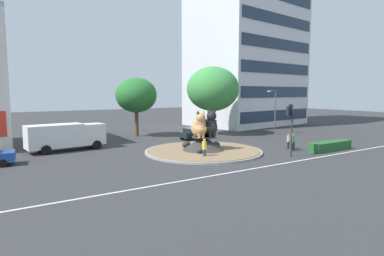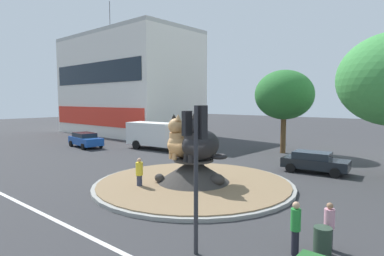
{
  "view_description": "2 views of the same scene",
  "coord_description": "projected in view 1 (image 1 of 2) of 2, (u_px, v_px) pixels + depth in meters",
  "views": [
    {
      "loc": [
        -18.01,
        -25.73,
        5.85
      ],
      "look_at": [
        -0.8,
        0.81,
        2.33
      ],
      "focal_mm": 30.63,
      "sensor_mm": 36.0,
      "label": 1
    },
    {
      "loc": [
        11.38,
        -13.79,
        4.88
      ],
      "look_at": [
        -1.89,
        2.12,
        3.08
      ],
      "focal_mm": 29.64,
      "sensor_mm": 36.0,
      "label": 2
    }
  ],
  "objects": [
    {
      "name": "ground_plane",
      "position": [
        203.0,
        152.0,
        31.84
      ],
      "size": [
        160.0,
        160.0,
        0.0
      ],
      "primitive_type": "plane",
      "color": "#333335"
    },
    {
      "name": "litter_bin",
      "position": [
        292.0,
        145.0,
        33.2
      ],
      "size": [
        0.56,
        0.56,
        0.9
      ],
      "color": "#2D4233",
      "rests_on": "ground"
    },
    {
      "name": "pedestrian_pink_shirt",
      "position": [
        289.0,
        141.0,
        33.6
      ],
      "size": [
        0.33,
        0.33,
        1.58
      ],
      "rotation": [
        0.0,
        0.0,
        1.9
      ],
      "color": "black",
      "rests_on": "ground"
    },
    {
      "name": "pedestrian_green_shirt",
      "position": [
        292.0,
        142.0,
        32.32
      ],
      "size": [
        0.32,
        0.32,
        1.73
      ],
      "rotation": [
        0.0,
        0.0,
        3.58
      ],
      "color": "black",
      "rests_on": "ground"
    },
    {
      "name": "broadleaf_tree_behind_island",
      "position": [
        213.0,
        89.0,
        43.87
      ],
      "size": [
        6.99,
        6.99,
        9.19
      ],
      "color": "brown",
      "rests_on": "ground"
    },
    {
      "name": "pedestrian_yellow_shirt",
      "position": [
        204.0,
        148.0,
        28.65
      ],
      "size": [
        0.39,
        0.39,
        1.77
      ],
      "rotation": [
        0.0,
        0.0,
        5.09
      ],
      "color": "#33384C",
      "rests_on": "ground"
    },
    {
      "name": "streetlight_arm",
      "position": [
        274.0,
        108.0,
        45.07
      ],
      "size": [
        1.84,
        0.47,
        6.1
      ],
      "rotation": [
        0.0,
        0.0,
        3.32
      ],
      "color": "#4C4C51",
      "rests_on": "ground"
    },
    {
      "name": "office_tower",
      "position": [
        248.0,
        37.0,
        57.77
      ],
      "size": [
        20.85,
        15.5,
        30.92
      ],
      "rotation": [
        0.0,
        0.0,
        0.13
      ],
      "color": "silver",
      "rests_on": "ground"
    },
    {
      "name": "delivery_box_truck",
      "position": [
        66.0,
        136.0,
        32.5
      ],
      "size": [
        7.59,
        3.04,
        2.67
      ],
      "rotation": [
        0.0,
        0.0,
        0.09
      ],
      "color": "silver",
      "rests_on": "ground"
    },
    {
      "name": "traffic_light_mast",
      "position": [
        291.0,
        118.0,
        29.14
      ],
      "size": [
        0.79,
        0.46,
        4.73
      ],
      "rotation": [
        0.0,
        0.0,
        1.38
      ],
      "color": "#2D2D33",
      "rests_on": "ground"
    },
    {
      "name": "sedan_on_far_lane",
      "position": [
        195.0,
        133.0,
        40.53
      ],
      "size": [
        4.39,
        2.4,
        1.41
      ],
      "rotation": [
        0.0,
        0.0,
        0.11
      ],
      "color": "black",
      "rests_on": "ground"
    },
    {
      "name": "cat_statue_black",
      "position": [
        210.0,
        126.0,
        31.69
      ],
      "size": [
        2.24,
        2.79,
        2.74
      ],
      "rotation": [
        0.0,
        0.0,
        -1.81
      ],
      "color": "black",
      "rests_on": "roundabout_island"
    },
    {
      "name": "clipped_hedge_strip",
      "position": [
        330.0,
        146.0,
        32.66
      ],
      "size": [
        5.41,
        1.2,
        0.9
      ],
      "primitive_type": "cube",
      "color": "#235B28",
      "rests_on": "ground"
    },
    {
      "name": "second_tree_near_tower",
      "position": [
        136.0,
        95.0,
        42.55
      ],
      "size": [
        5.35,
        5.35,
        7.69
      ],
      "color": "brown",
      "rests_on": "ground"
    },
    {
      "name": "lane_centreline",
      "position": [
        260.0,
        167.0,
        25.39
      ],
      "size": [
        112.0,
        0.2,
        0.01
      ],
      "primitive_type": "cube",
      "color": "silver",
      "rests_on": "ground"
    },
    {
      "name": "roundabout_island",
      "position": [
        203.0,
        147.0,
        31.8
      ],
      "size": [
        11.36,
        11.36,
        1.55
      ],
      "color": "gray",
      "rests_on": "ground"
    },
    {
      "name": "cat_statue_calico",
      "position": [
        199.0,
        127.0,
        31.09
      ],
      "size": [
        2.2,
        2.59,
        2.58
      ],
      "rotation": [
        0.0,
        0.0,
        -1.88
      ],
      "color": "tan",
      "rests_on": "roundabout_island"
    }
  ]
}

